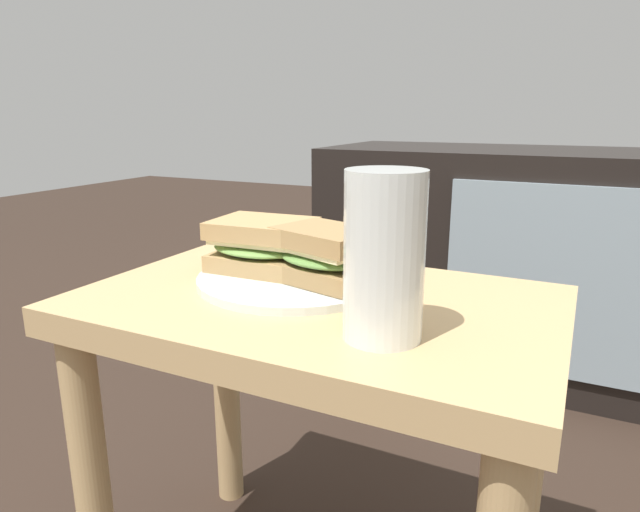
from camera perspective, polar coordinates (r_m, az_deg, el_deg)
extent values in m
cube|color=tan|center=(0.66, -0.42, -5.60)|extent=(0.56, 0.36, 0.04)
cylinder|color=tan|center=(0.81, -22.52, -21.24)|extent=(0.04, 0.04, 0.43)
cylinder|color=tan|center=(0.99, -9.66, -13.26)|extent=(0.04, 0.04, 0.43)
cylinder|color=tan|center=(0.84, 20.65, -19.58)|extent=(0.04, 0.04, 0.43)
cube|color=black|center=(1.56, 18.87, -0.24)|extent=(0.96, 0.44, 0.58)
cube|color=#8C9EA8|center=(1.33, 22.70, -2.60)|extent=(0.46, 0.01, 0.44)
cylinder|color=silver|center=(1.38, 7.01, 3.44)|extent=(0.08, 0.01, 0.01)
cylinder|color=silver|center=(1.43, 6.74, -5.23)|extent=(0.08, 0.01, 0.01)
cylinder|color=silver|center=(0.71, -2.64, -2.34)|extent=(0.25, 0.25, 0.01)
cube|color=tan|center=(0.73, -5.87, -0.48)|extent=(0.13, 0.10, 0.02)
ellipsoid|color=#729E4C|center=(0.73, -5.91, 0.96)|extent=(0.14, 0.11, 0.02)
cube|color=beige|center=(0.73, -5.93, 1.80)|extent=(0.12, 0.10, 0.01)
cube|color=tan|center=(0.72, -5.96, 2.88)|extent=(0.13, 0.11, 0.02)
cube|color=#9E7A4C|center=(0.68, 0.83, -1.70)|extent=(0.14, 0.11, 0.02)
ellipsoid|color=#608C42|center=(0.67, 0.83, -0.14)|extent=(0.15, 0.12, 0.02)
cube|color=beige|center=(0.67, 0.84, 0.77)|extent=(0.13, 0.11, 0.01)
cube|color=#9E7A4C|center=(0.66, 0.84, 1.94)|extent=(0.14, 0.12, 0.02)
cylinder|color=silver|center=(0.52, 6.65, -0.04)|extent=(0.08, 0.08, 0.16)
cylinder|color=orange|center=(0.52, 6.62, -1.03)|extent=(0.07, 0.07, 0.14)
cylinder|color=white|center=(0.51, 6.86, 7.03)|extent=(0.07, 0.07, 0.01)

